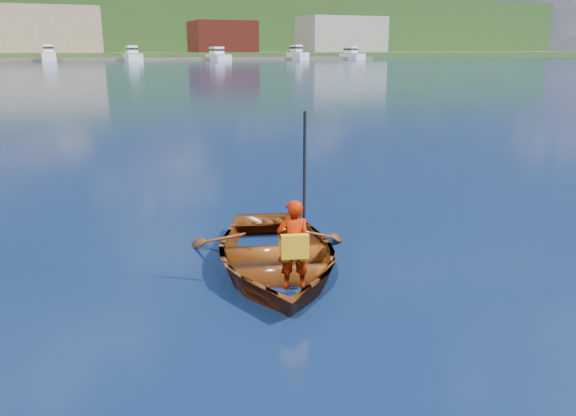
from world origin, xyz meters
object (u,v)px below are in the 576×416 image
Objects in this scene: marina_yachts at (83,56)px; rowboat at (275,255)px; dock at (84,60)px; child_paddler at (294,244)px.

rowboat is at bearing -91.34° from marina_yachts.
marina_yachts is at bearing -93.56° from dock.
dock is at bearing 86.44° from marina_yachts.
child_paddler is 143.36m from marina_yachts.
child_paddler is at bearing -95.38° from rowboat.
rowboat is 1.85× the size of child_paddler.
rowboat is at bearing -91.41° from dock.
marina_yachts is (3.42, 143.32, 0.69)m from child_paddler.
marina_yachts is (-0.29, -4.68, 0.97)m from dock.
rowboat is 0.03× the size of dock.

